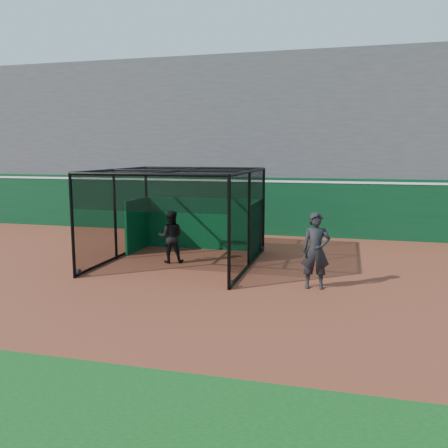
# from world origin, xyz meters

# --- Properties ---
(ground) EXTENTS (120.00, 120.00, 0.00)m
(ground) POSITION_xyz_m (0.00, 0.00, 0.00)
(ground) COLOR brown
(ground) RESTS_ON ground
(outfield_wall) EXTENTS (50.00, 0.50, 2.50)m
(outfield_wall) POSITION_xyz_m (0.00, 8.50, 1.29)
(outfield_wall) COLOR #093419
(outfield_wall) RESTS_ON ground
(grandstand) EXTENTS (50.00, 7.85, 8.95)m
(grandstand) POSITION_xyz_m (0.00, 12.27, 4.48)
(grandstand) COLOR #4C4C4F
(grandstand) RESTS_ON ground
(batting_cage) EXTENTS (4.66, 5.18, 3.00)m
(batting_cage) POSITION_xyz_m (-1.05, 2.35, 1.50)
(batting_cage) COLOR black
(batting_cage) RESTS_ON ground
(batter) EXTENTS (0.98, 0.86, 1.71)m
(batter) POSITION_xyz_m (-1.37, 2.36, 0.85)
(batter) COLOR black
(batter) RESTS_ON ground
(on_deck_player) EXTENTS (0.80, 0.58, 2.03)m
(on_deck_player) POSITION_xyz_m (3.41, 0.53, 1.01)
(on_deck_player) COLOR black
(on_deck_player) RESTS_ON ground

